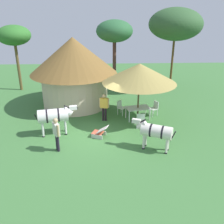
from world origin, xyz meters
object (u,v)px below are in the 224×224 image
shade_umbrella (139,73)px  striped_lounge_chair (100,132)px  patio_chair_east_end (155,107)px  guest_beside_umbrella (104,105)px  thatched_hut (74,68)px  acacia_tree_right_background (114,32)px  acacia_tree_behind_hut (14,36)px  zebra_nearest_camera (155,131)px  standing_watcher (56,132)px  zebra_by_umbrella (54,116)px  acacia_tree_far_lawn (176,24)px  patio_chair_near_hut (121,106)px  patio_dining_table (138,109)px  patio_chair_west_end (140,119)px

shade_umbrella → striped_lounge_chair: 4.04m
patio_chair_east_end → guest_beside_umbrella: 3.22m
thatched_hut → acacia_tree_right_background: acacia_tree_right_background is taller
guest_beside_umbrella → acacia_tree_behind_hut: acacia_tree_behind_hut is taller
zebra_nearest_camera → acacia_tree_behind_hut: bearing=67.9°
thatched_hut → shade_umbrella: bearing=-33.1°
patio_chair_east_end → standing_watcher: 6.67m
zebra_by_umbrella → acacia_tree_right_background: (3.51, 7.94, 3.44)m
guest_beside_umbrella → acacia_tree_far_lawn: bearing=-120.8°
patio_chair_near_hut → guest_beside_umbrella: bearing=-9.9°
zebra_nearest_camera → acacia_tree_right_background: size_ratio=0.36×
patio_dining_table → guest_beside_umbrella: (-2.00, -0.16, 0.34)m
shade_umbrella → patio_chair_east_end: bearing=25.4°
thatched_hut → guest_beside_umbrella: size_ratio=3.43×
patio_chair_east_end → acacia_tree_right_background: (-2.21, 5.66, 3.97)m
zebra_by_umbrella → acacia_tree_right_background: size_ratio=0.41×
guest_beside_umbrella → acacia_tree_far_lawn: (5.43, 5.93, 4.05)m
striped_lounge_chair → zebra_nearest_camera: 3.00m
striped_lounge_chair → acacia_tree_right_background: 9.43m
acacia_tree_far_lawn → patio_chair_east_end: bearing=-113.8°
patio_chair_west_end → patio_chair_near_hut: bearing=116.4°
thatched_hut → patio_dining_table: bearing=-33.1°
shade_umbrella → patio_dining_table: bearing=-135.0°
patio_chair_west_end → patio_chair_east_end: 2.10m
patio_chair_west_end → acacia_tree_behind_hut: size_ratio=0.18×
patio_chair_near_hut → acacia_tree_far_lawn: size_ratio=0.14×
patio_chair_east_end → zebra_by_umbrella: (-5.72, -2.28, 0.53)m
standing_watcher → zebra_by_umbrella: (-0.39, 1.69, 0.05)m
acacia_tree_behind_hut → acacia_tree_right_background: 7.59m
patio_chair_east_end → acacia_tree_right_background: 7.26m
shade_umbrella → patio_chair_east_end: 2.60m
acacia_tree_behind_hut → striped_lounge_chair: bearing=-52.4°
acacia_tree_right_background → acacia_tree_far_lawn: (4.53, -0.42, 0.55)m
patio_chair_east_end → acacia_tree_far_lawn: (2.31, 5.24, 4.53)m
patio_chair_west_end → striped_lounge_chair: (-2.24, -0.93, -0.27)m
thatched_hut → patio_chair_east_end: (5.04, -2.03, -2.04)m
patio_dining_table → standing_watcher: size_ratio=0.92×
zebra_nearest_camera → zebra_by_umbrella: size_ratio=0.89×
zebra_nearest_camera → acacia_tree_far_lawn: 10.62m
zebra_by_umbrella → acacia_tree_far_lawn: 11.71m
zebra_nearest_camera → acacia_tree_behind_hut: size_ratio=0.39×
acacia_tree_far_lawn → acacia_tree_right_background: bearing=174.8°
guest_beside_umbrella → standing_watcher: bearing=67.6°
patio_chair_west_end → acacia_tree_right_background: (-1.07, 7.42, 3.97)m
standing_watcher → acacia_tree_right_background: size_ratio=0.31×
patio_chair_west_end → acacia_tree_behind_hut: (-8.66, 7.40, 3.71)m
patio_chair_near_hut → acacia_tree_far_lawn: acacia_tree_far_lawn is taller
thatched_hut → patio_chair_east_end: thatched_hut is taller
patio_dining_table → patio_chair_near_hut: (-0.97, 0.76, -0.13)m
patio_chair_near_hut → zebra_nearest_camera: (1.29, -4.28, 0.42)m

